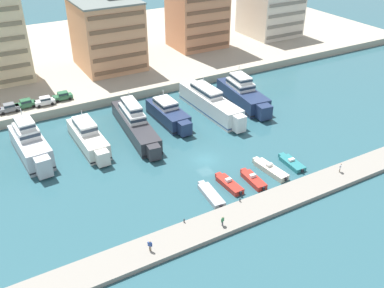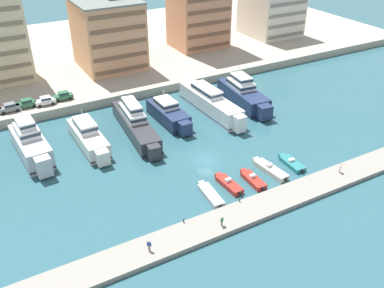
{
  "view_description": "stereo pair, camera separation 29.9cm",
  "coord_description": "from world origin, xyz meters",
  "px_view_note": "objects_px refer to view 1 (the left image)",
  "views": [
    {
      "loc": [
        -33.36,
        -53.93,
        40.68
      ],
      "look_at": [
        -1.5,
        2.34,
        2.5
      ],
      "focal_mm": 40.0,
      "sensor_mm": 36.0,
      "label": 1
    },
    {
      "loc": [
        -33.1,
        -54.08,
        40.68
      ],
      "look_at": [
        -1.5,
        2.34,
        2.5
      ],
      "focal_mm": 40.0,
      "sensor_mm": 36.0,
      "label": 2
    }
  ],
  "objects_px": {
    "yacht_white_center": "(210,103)",
    "motorboat_red_left": "(229,184)",
    "car_white_center_left": "(45,101)",
    "pedestrian_near_edge": "(340,167)",
    "yacht_ivory_left": "(88,137)",
    "car_green_mid_left": "(25,103)",
    "yacht_silver_far_left": "(31,145)",
    "motorboat_cream_center_left": "(270,169)",
    "car_grey_left": "(9,108)",
    "yacht_navy_center_left": "(168,114)",
    "pedestrian_mid_deck": "(223,220)",
    "motorboat_teal_center": "(292,163)",
    "car_green_center": "(63,96)",
    "motorboat_grey_far_left": "(211,195)",
    "yacht_navy_center_right": "(243,94)",
    "yacht_charcoal_mid_left": "(135,123)",
    "motorboat_red_mid_left": "(253,180)",
    "pedestrian_far_side": "(150,245)"
  },
  "relations": [
    {
      "from": "car_grey_left",
      "to": "car_white_center_left",
      "type": "bearing_deg",
      "value": -1.94
    },
    {
      "from": "car_grey_left",
      "to": "car_green_center",
      "type": "height_order",
      "value": "same"
    },
    {
      "from": "yacht_navy_center_left",
      "to": "pedestrian_near_edge",
      "type": "xyz_separation_m",
      "value": [
        15.95,
        -31.26,
        -0.12
      ]
    },
    {
      "from": "yacht_white_center",
      "to": "motorboat_red_left",
      "type": "distance_m",
      "value": 26.8
    },
    {
      "from": "car_white_center_left",
      "to": "pedestrian_near_edge",
      "type": "distance_m",
      "value": 60.09
    },
    {
      "from": "yacht_navy_center_left",
      "to": "motorboat_cream_center_left",
      "type": "xyz_separation_m",
      "value": [
        6.63,
        -24.8,
        -1.3
      ]
    },
    {
      "from": "yacht_ivory_left",
      "to": "yacht_navy_center_left",
      "type": "xyz_separation_m",
      "value": [
        17.27,
        1.59,
        -0.1
      ]
    },
    {
      "from": "yacht_navy_center_right",
      "to": "pedestrian_near_edge",
      "type": "distance_m",
      "value": 31.09
    },
    {
      "from": "car_grey_left",
      "to": "pedestrian_mid_deck",
      "type": "height_order",
      "value": "car_grey_left"
    },
    {
      "from": "motorboat_grey_far_left",
      "to": "pedestrian_far_side",
      "type": "relative_size",
      "value": 4.31
    },
    {
      "from": "pedestrian_mid_deck",
      "to": "motorboat_grey_far_left",
      "type": "bearing_deg",
      "value": 70.53
    },
    {
      "from": "yacht_ivory_left",
      "to": "pedestrian_mid_deck",
      "type": "height_order",
      "value": "yacht_ivory_left"
    },
    {
      "from": "yacht_ivory_left",
      "to": "motorboat_red_left",
      "type": "distance_m",
      "value": 27.99
    },
    {
      "from": "yacht_navy_center_right",
      "to": "car_white_center_left",
      "type": "distance_m",
      "value": 42.5
    },
    {
      "from": "car_green_mid_left",
      "to": "car_green_center",
      "type": "xyz_separation_m",
      "value": [
        7.74,
        0.05,
        0.0
      ]
    },
    {
      "from": "yacht_navy_center_left",
      "to": "pedestrian_mid_deck",
      "type": "xyz_separation_m",
      "value": [
        -8.17,
        -32.8,
        -0.18
      ]
    },
    {
      "from": "pedestrian_mid_deck",
      "to": "yacht_white_center",
      "type": "bearing_deg",
      "value": 61.06
    },
    {
      "from": "yacht_silver_far_left",
      "to": "motorboat_teal_center",
      "type": "xyz_separation_m",
      "value": [
        38.34,
        -24.64,
        -2.17
      ]
    },
    {
      "from": "yacht_white_center",
      "to": "motorboat_teal_center",
      "type": "bearing_deg",
      "value": -86.31
    },
    {
      "from": "yacht_silver_far_left",
      "to": "motorboat_cream_center_left",
      "type": "distance_m",
      "value": 41.78
    },
    {
      "from": "car_green_mid_left",
      "to": "pedestrian_near_edge",
      "type": "relative_size",
      "value": 2.52
    },
    {
      "from": "yacht_navy_center_left",
      "to": "motorboat_teal_center",
      "type": "distance_m",
      "value": 27.35
    },
    {
      "from": "yacht_silver_far_left",
      "to": "yacht_navy_center_left",
      "type": "height_order",
      "value": "yacht_silver_far_left"
    },
    {
      "from": "motorboat_cream_center_left",
      "to": "motorboat_teal_center",
      "type": "bearing_deg",
      "value": -1.48
    },
    {
      "from": "car_white_center_left",
      "to": "pedestrian_near_edge",
      "type": "relative_size",
      "value": 2.5
    },
    {
      "from": "motorboat_red_left",
      "to": "car_grey_left",
      "type": "relative_size",
      "value": 1.55
    },
    {
      "from": "yacht_ivory_left",
      "to": "motorboat_grey_far_left",
      "type": "relative_size",
      "value": 2.28
    },
    {
      "from": "yacht_charcoal_mid_left",
      "to": "motorboat_cream_center_left",
      "type": "height_order",
      "value": "yacht_charcoal_mid_left"
    },
    {
      "from": "pedestrian_near_edge",
      "to": "motorboat_red_mid_left",
      "type": "bearing_deg",
      "value": 157.85
    },
    {
      "from": "pedestrian_near_edge",
      "to": "pedestrian_mid_deck",
      "type": "relative_size",
      "value": 1.07
    },
    {
      "from": "yacht_navy_center_right",
      "to": "car_grey_left",
      "type": "distance_m",
      "value": 49.24
    },
    {
      "from": "yacht_charcoal_mid_left",
      "to": "motorboat_cream_center_left",
      "type": "relative_size",
      "value": 2.9
    },
    {
      "from": "yacht_silver_far_left",
      "to": "motorboat_grey_far_left",
      "type": "xyz_separation_m",
      "value": [
        21.48,
        -25.41,
        -2.18
      ]
    },
    {
      "from": "yacht_silver_far_left",
      "to": "car_grey_left",
      "type": "distance_m",
      "value": 16.8
    },
    {
      "from": "yacht_white_center",
      "to": "yacht_silver_far_left",
      "type": "bearing_deg",
      "value": 179.49
    },
    {
      "from": "car_grey_left",
      "to": "yacht_navy_center_right",
      "type": "bearing_deg",
      "value": -19.91
    },
    {
      "from": "yacht_ivory_left",
      "to": "motorboat_red_mid_left",
      "type": "relative_size",
      "value": 2.64
    },
    {
      "from": "yacht_ivory_left",
      "to": "yacht_white_center",
      "type": "relative_size",
      "value": 0.74
    },
    {
      "from": "yacht_silver_far_left",
      "to": "yacht_white_center",
      "type": "xyz_separation_m",
      "value": [
        36.77,
        -0.33,
        -0.36
      ]
    },
    {
      "from": "motorboat_teal_center",
      "to": "pedestrian_near_edge",
      "type": "relative_size",
      "value": 3.73
    },
    {
      "from": "yacht_navy_center_left",
      "to": "car_grey_left",
      "type": "distance_m",
      "value": 32.48
    },
    {
      "from": "yacht_ivory_left",
      "to": "car_green_mid_left",
      "type": "bearing_deg",
      "value": 111.58
    },
    {
      "from": "motorboat_red_left",
      "to": "car_green_center",
      "type": "bearing_deg",
      "value": 109.93
    },
    {
      "from": "motorboat_teal_center",
      "to": "car_green_center",
      "type": "xyz_separation_m",
      "value": [
        -28.07,
        41.9,
        2.5
      ]
    },
    {
      "from": "yacht_ivory_left",
      "to": "motorboat_cream_center_left",
      "type": "xyz_separation_m",
      "value": [
        23.9,
        -23.21,
        -1.4
      ]
    },
    {
      "from": "pedestrian_mid_deck",
      "to": "yacht_silver_far_left",
      "type": "bearing_deg",
      "value": 120.25
    },
    {
      "from": "motorboat_grey_far_left",
      "to": "yacht_navy_center_right",
      "type": "bearing_deg",
      "value": 46.66
    },
    {
      "from": "car_green_center",
      "to": "yacht_white_center",
      "type": "bearing_deg",
      "value": -33.56
    },
    {
      "from": "yacht_white_center",
      "to": "yacht_navy_center_left",
      "type": "bearing_deg",
      "value": 176.45
    },
    {
      "from": "car_white_center_left",
      "to": "motorboat_cream_center_left",
      "type": "bearing_deg",
      "value": -56.24
    }
  ]
}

